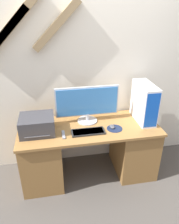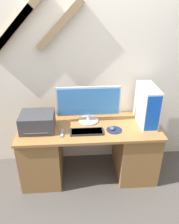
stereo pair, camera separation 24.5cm
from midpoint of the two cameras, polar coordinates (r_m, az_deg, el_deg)
ground_plane at (r=2.74m, az=-1.46°, el=-20.19°), size 12.00×12.00×0.00m
wall_back at (r=2.64m, az=-4.55°, el=12.69°), size 6.40×0.13×2.70m
desk at (r=2.73m, az=-2.66°, el=-9.98°), size 1.63×0.65×0.70m
monitor at (r=2.55m, az=-3.30°, el=2.27°), size 0.74×0.24×0.44m
keyboard at (r=2.43m, az=-3.26°, el=-5.27°), size 0.37×0.15×0.02m
mousepad at (r=2.50m, az=3.80°, el=-4.42°), size 0.18×0.18×0.00m
mouse at (r=2.51m, az=3.17°, el=-3.89°), size 0.05×0.09×0.03m
computer_tower at (r=2.63m, az=11.57°, el=2.30°), size 0.17×0.44×0.46m
printer at (r=2.48m, az=-16.28°, el=-3.26°), size 0.37×0.32×0.20m
remote_control at (r=2.41m, az=-9.74°, el=-5.96°), size 0.03×0.16×0.02m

